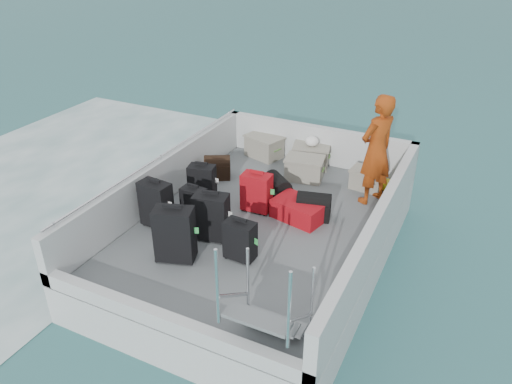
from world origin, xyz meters
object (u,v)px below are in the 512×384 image
Objects in this scene: suitcase_1 at (194,205)px; crate_2 at (311,157)px; suitcase_8 at (299,210)px; suitcase_2 at (202,183)px; crate_3 at (367,180)px; crate_1 at (304,169)px; suitcase_4 at (212,217)px; crate_0 at (264,147)px; suitcase_5 at (257,193)px; suitcase_6 at (240,241)px; passenger at (376,150)px; suitcase_3 at (175,235)px; suitcase_0 at (156,205)px.

suitcase_1 is 2.72m from crate_2.
suitcase_2 is at bearing 108.53° from suitcase_8.
suitcase_2 is at bearing -145.57° from crate_3.
crate_1 reaches higher than crate_3.
suitcase_4 is 2.37m from crate_1.
crate_0 is (-0.07, 2.58, -0.09)m from suitcase_1.
suitcase_4 reaches higher than crate_2.
suitcase_1 reaches higher than crate_3.
suitcase_4 is 1.13× the size of suitcase_5.
suitcase_6 reaches higher than suitcase_8.
passenger is (0.17, -0.37, 0.73)m from crate_3.
crate_3 is at bearing 42.57° from suitcase_3.
crate_0 is at bearing 72.38° from suitcase_2.
suitcase_3 reaches higher than suitcase_6.
suitcase_3 is at bearing -32.82° from suitcase_0.
suitcase_2 is at bearing -119.80° from crate_2.
passenger is at bearing -30.17° from crate_2.
passenger is (1.24, -0.23, 0.70)m from crate_1.
suitcase_2 is (-0.24, 0.62, 0.02)m from suitcase_1.
suitcase_6 is 1.10× the size of crate_3.
suitcase_8 is at bearing -9.28° from passenger.
passenger reaches higher than crate_3.
suitcase_4 reaches higher than crate_1.
suitcase_4 is 1.40m from suitcase_8.
crate_0 is 0.36× the size of passenger.
passenger is at bearing -25.64° from suitcase_8.
suitcase_1 is (0.42, 0.36, -0.08)m from suitcase_0.
suitcase_0 is 0.56m from suitcase_1.
suitcase_8 is (1.79, 1.12, -0.21)m from suitcase_0.
crate_3 is 0.29× the size of passenger.
suitcase_0 reaches higher than crate_2.
suitcase_5 is at bearing 65.85° from suitcase_4.
suitcase_0 reaches higher than crate_0.
crate_0 is at bearing 93.60° from suitcase_1.
suitcase_4 is at bearing -29.09° from suitcase_1.
suitcase_1 is at bearing -133.09° from crate_3.
suitcase_1 is 0.87× the size of crate_0.
suitcase_0 reaches higher than suitcase_6.
suitcase_2 is 0.97× the size of suitcase_5.
crate_0 reaches higher than crate_2.
suitcase_3 reaches higher than suitcase_0.
crate_3 reaches higher than suitcase_8.
crate_0 is 2.15m from crate_3.
crate_2 is (1.12, 1.95, -0.11)m from suitcase_2.
suitcase_4 reaches higher than suitcase_8.
crate_2 is (0.19, 1.87, -0.12)m from suitcase_5.
suitcase_1 reaches higher than crate_2.
suitcase_2 is 0.78× the size of suitcase_3.
crate_2 is at bearing 70.23° from suitcase_4.
crate_1 is (0.49, 2.32, -0.16)m from suitcase_4.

